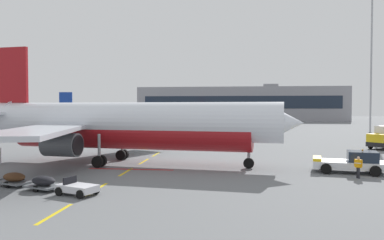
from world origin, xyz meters
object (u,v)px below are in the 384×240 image
Objects in this scene: airliner_mid_left at (105,116)px; baggage_train at (29,181)px; ground_crew_worker at (358,166)px; apron_light_mast_far at (371,48)px; airliner_foreground at (124,125)px; pushback_tug at (352,162)px.

airliner_mid_left reaches higher than baggage_train.
baggage_train is at bearing -73.84° from airliner_mid_left.
airliner_mid_left is 86.53m from ground_crew_worker.
airliner_mid_left is 0.98× the size of apron_light_mast_far.
pushback_tug is at bearing -7.15° from airliner_foreground.
apron_light_mast_far reaches higher than baggage_train.
ground_crew_worker is (20.97, -5.31, -2.95)m from airliner_foreground.
airliner_mid_left is at bearing 124.21° from pushback_tug.
pushback_tug is at bearing -110.44° from apron_light_mast_far.
apron_light_mast_far is (17.15, 46.00, 16.79)m from pushback_tug.
airliner_foreground is 1.22× the size of airliner_mid_left.
apron_light_mast_far reaches higher than airliner_foreground.
pushback_tug is (21.25, -2.66, -3.05)m from airliner_foreground.
apron_light_mast_far reaches higher than ground_crew_worker.
airliner_foreground is 1.20× the size of apron_light_mast_far.
ground_crew_worker is (24.28, 6.58, 0.47)m from baggage_train.
ground_crew_worker is 54.30m from apron_light_mast_far.
apron_light_mast_far is (41.71, 55.23, 17.16)m from baggage_train.
pushback_tug is 26.24m from baggage_train.
airliner_foreground is 21.64m from pushback_tug.
ground_crew_worker is (47.20, -72.49, -2.23)m from airliner_mid_left.
ground_crew_worker reaches higher than baggage_train.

